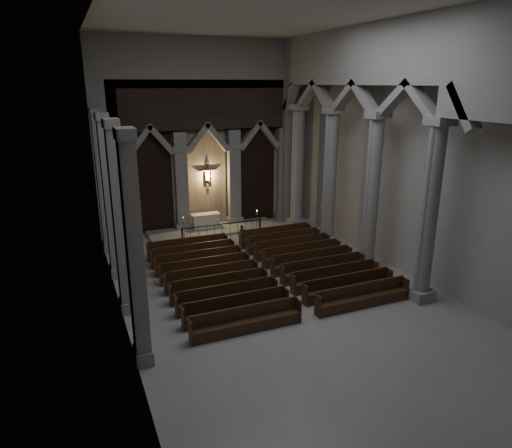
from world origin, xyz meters
The scene contains 11 objects.
room centered at (0.00, 0.00, 7.60)m, with size 24.00×24.10×12.00m.
sanctuary_wall centered at (0.00, 11.54, 6.62)m, with size 14.00×0.77×12.00m.
right_arcade centered at (5.50, 1.33, 7.83)m, with size 1.00×24.00×12.00m.
left_pilasters centered at (-6.75, 3.50, 3.91)m, with size 0.60×13.00×8.03m.
sanctuary_step centered at (0.00, 10.60, 0.07)m, with size 8.50×2.60×0.15m, color gray.
altar centered at (-0.42, 11.01, 0.63)m, with size 1.87×0.75×0.95m.
altar_rail centered at (0.00, 8.82, 0.67)m, with size 5.17×0.09×1.02m.
candle_stand_left centered at (-2.34, 9.15, 0.43)m, with size 0.27×0.27×1.59m.
candle_stand_right centered at (2.35, 8.87, 0.43)m, with size 0.27×0.27×1.59m.
pews centered at (0.00, 2.38, 0.33)m, with size 9.95×9.40×1.01m.
worshipper centered at (0.88, 7.66, 0.55)m, with size 0.40×0.26×1.11m, color black.
Camera 1 is at (-8.47, -16.79, 9.29)m, focal length 32.00 mm.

